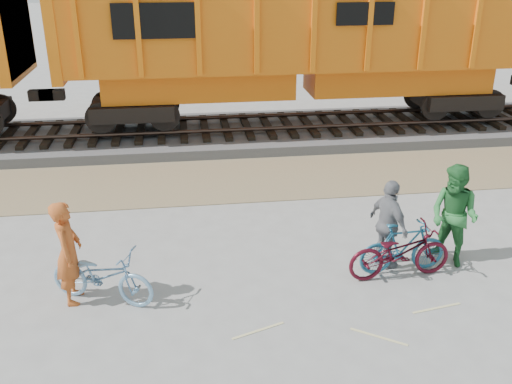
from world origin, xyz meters
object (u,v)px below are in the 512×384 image
(person_solo, at_px, (68,252))
(person_woman, at_px, (388,225))
(bicycle_blue, at_px, (102,275))
(bicycle_teal, at_px, (403,247))
(hopper_car_center, at_px, (301,38))
(person_man, at_px, (454,216))
(bicycle_maroon, at_px, (400,252))

(person_solo, distance_m, person_woman, 5.57)
(bicycle_blue, distance_m, bicycle_teal, 5.29)
(hopper_car_center, bearing_deg, bicycle_teal, -88.76)
(person_man, distance_m, person_woman, 1.23)
(hopper_car_center, bearing_deg, bicycle_maroon, -89.61)
(bicycle_maroon, xyz_separation_m, person_man, (1.12, 0.37, 0.47))
(hopper_car_center, relative_size, person_solo, 7.78)
(hopper_car_center, height_order, bicycle_teal, hopper_car_center)
(hopper_car_center, bearing_deg, person_man, -81.79)
(person_woman, bearing_deg, bicycle_maroon, 175.94)
(hopper_car_center, distance_m, person_woman, 8.43)
(person_solo, relative_size, person_man, 0.93)
(bicycle_maroon, distance_m, person_man, 1.27)
(person_solo, xyz_separation_m, person_man, (6.78, 0.34, 0.07))
(bicycle_teal, relative_size, bicycle_maroon, 0.86)
(hopper_car_center, bearing_deg, person_solo, -123.31)
(hopper_car_center, relative_size, bicycle_blue, 7.60)
(hopper_car_center, relative_size, bicycle_teal, 8.58)
(bicycle_teal, bearing_deg, person_man, -82.03)
(hopper_car_center, xyz_separation_m, person_solo, (-5.60, -8.52, -2.11))
(bicycle_maroon, bearing_deg, person_woman, 10.29)
(hopper_car_center, bearing_deg, person_woman, -90.29)
(person_man, relative_size, person_woman, 1.13)
(bicycle_teal, distance_m, person_man, 1.12)
(bicycle_teal, xyz_separation_m, bicycle_maroon, (-0.12, -0.17, 0.01))
(hopper_car_center, height_order, person_woman, hopper_car_center)
(hopper_car_center, relative_size, bicycle_maroon, 7.42)
(bicycle_blue, height_order, bicycle_teal, bicycle_teal)
(bicycle_teal, xyz_separation_m, person_woman, (-0.22, 0.23, 0.36))
(bicycle_maroon, xyz_separation_m, person_solo, (-5.66, 0.03, 0.40))
(bicycle_teal, relative_size, person_solo, 0.91)
(person_woman, bearing_deg, bicycle_teal, -154.13)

